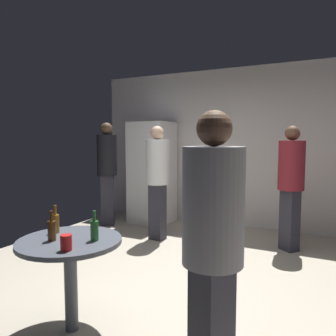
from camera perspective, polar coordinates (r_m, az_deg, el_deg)
name	(u,v)px	position (r m, az deg, el deg)	size (l,w,h in m)	color
ground_plane	(172,289)	(3.65, 0.63, -20.20)	(5.20, 5.20, 0.10)	#B2A893
wall_back	(240,148)	(5.78, 12.36, 3.42)	(5.32, 0.06, 2.70)	silver
refrigerator	(152,172)	(5.97, -2.76, -0.74)	(0.70, 0.68, 1.80)	white
foreground_table	(70,252)	(2.75, -16.56, -13.78)	(0.80, 0.80, 0.73)	#4C515B
beer_bottle_amber	(55,223)	(2.91, -18.86, -8.93)	(0.06, 0.06, 0.23)	#8C5919
beer_bottle_brown	(52,230)	(2.71, -19.42, -10.02)	(0.06, 0.06, 0.23)	#593314
beer_bottle_green	(94,230)	(2.62, -12.58, -10.34)	(0.06, 0.06, 0.23)	#26662D
plastic_cup_red	(66,243)	(2.46, -17.17, -12.21)	(0.08, 0.08, 0.11)	red
person_in_gray_shirt	(213,237)	(1.87, 7.75, -11.66)	(0.44, 0.44, 1.66)	#2D2D38
person_in_maroon_shirt	(291,178)	(4.69, 20.47, -1.66)	(0.48, 0.48, 1.68)	#2D2D38
person_in_white_shirt	(157,174)	(4.89, -1.86, -0.98)	(0.38, 0.38, 1.69)	#2D2D38
person_in_black_shirt	(107,165)	(5.78, -10.48, 0.44)	(0.47, 0.47, 1.78)	#2D2D38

